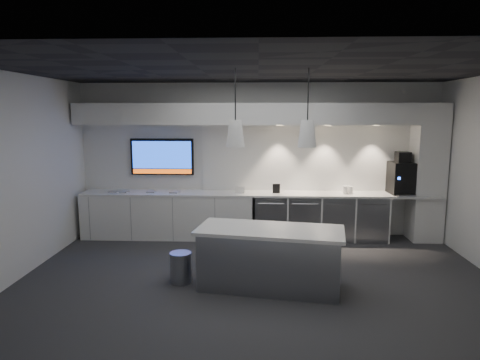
{
  "coord_description": "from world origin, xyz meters",
  "views": [
    {
      "loc": [
        -0.0,
        -5.93,
        2.43
      ],
      "look_at": [
        -0.3,
        1.1,
        1.32
      ],
      "focal_mm": 32.0,
      "sensor_mm": 36.0,
      "label": 1
    }
  ],
  "objects_px": {
    "wall_tv": "(162,157)",
    "bin": "(181,267)",
    "coffee_machine": "(402,177)",
    "island": "(270,258)"
  },
  "relations": [
    {
      "from": "bin",
      "to": "coffee_machine",
      "type": "xyz_separation_m",
      "value": [
        3.84,
        2.28,
        1.01
      ]
    },
    {
      "from": "coffee_machine",
      "to": "bin",
      "type": "bearing_deg",
      "value": -151.41
    },
    {
      "from": "bin",
      "to": "island",
      "type": "bearing_deg",
      "value": -6.07
    },
    {
      "from": "bin",
      "to": "coffee_machine",
      "type": "distance_m",
      "value": 4.57
    },
    {
      "from": "island",
      "to": "coffee_machine",
      "type": "height_order",
      "value": "coffee_machine"
    },
    {
      "from": "wall_tv",
      "to": "bin",
      "type": "xyz_separation_m",
      "value": [
        0.8,
        -2.53,
        -1.34
      ]
    },
    {
      "from": "coffee_machine",
      "to": "wall_tv",
      "type": "bearing_deg",
      "value": 174.82
    },
    {
      "from": "wall_tv",
      "to": "bin",
      "type": "distance_m",
      "value": 2.97
    },
    {
      "from": "wall_tv",
      "to": "island",
      "type": "height_order",
      "value": "wall_tv"
    },
    {
      "from": "island",
      "to": "bin",
      "type": "xyz_separation_m",
      "value": [
        -1.28,
        0.14,
        -0.21
      ]
    }
  ]
}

